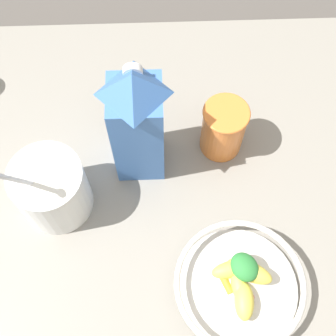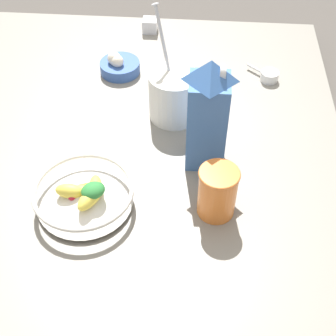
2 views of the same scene
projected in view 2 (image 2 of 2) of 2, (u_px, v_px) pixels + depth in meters
The scene contains 9 objects.
ground_plane at pixel (119, 144), 1.20m from camera, with size 6.00×6.00×0.00m, color #4C4742.
countertop at pixel (118, 137), 1.18m from camera, with size 1.11×1.11×0.05m.
fruit_bowl at pixel (84, 195), 0.98m from camera, with size 0.21×0.21×0.07m.
milk_carton at pixel (208, 114), 1.00m from camera, with size 0.09×0.09×0.27m.
yogurt_tub at pixel (174, 93), 1.15m from camera, with size 0.14×0.12×0.27m.
drinking_cup at pixel (217, 191), 0.95m from camera, with size 0.08×0.08×0.12m.
spice_jar at pixel (150, 26), 1.47m from camera, with size 0.05×0.05×0.04m.
measuring_scoop at pixel (269, 76), 1.30m from camera, with size 0.08×0.09×0.03m.
garlic_bowl at pixel (119, 66), 1.32m from camera, with size 0.11×0.11×0.06m.
Camera 2 is at (-0.85, -0.19, 0.83)m, focal length 50.00 mm.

